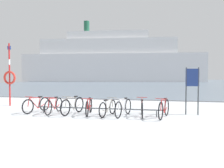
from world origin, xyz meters
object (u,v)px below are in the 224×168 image
Objects in this scene: info_sign at (192,83)px; ferry_ship at (111,61)px; bicycle_3 at (89,107)px; bicycle_4 at (108,108)px; bicycle_1 at (54,106)px; bicycle_5 at (123,107)px; bicycle_0 at (37,105)px; bicycle_6 at (142,108)px; rescue_post at (10,76)px; bicycle_7 at (164,109)px; bicycle_2 at (73,106)px.

ferry_ship is at bearing 105.84° from info_sign.
bicycle_4 is at bearing -7.50° from bicycle_3.
bicycle_3 is at bearing 172.50° from bicycle_4.
bicycle_3 is at bearing 1.72° from bicycle_1.
info_sign reaches higher than bicycle_5.
bicycle_0 is 61.90m from ferry_ship.
bicycle_1 is 3.14m from bicycle_5.
bicycle_3 is 1.05× the size of bicycle_6.
rescue_post is (-6.75, 1.72, 1.30)m from bicycle_5.
bicycle_0 is at bearing 179.16° from bicycle_7.
bicycle_2 is 1.08× the size of bicycle_6.
bicycle_2 is (1.79, -0.04, 0.02)m from bicycle_0.
bicycle_0 reaches higher than bicycle_1.
bicycle_3 is 0.87m from bicycle_4.
bicycle_3 is at bearing -78.24° from ferry_ship.
bicycle_3 is 0.84× the size of info_sign.
bicycle_5 is at bearing -161.77° from info_sign.
bicycle_6 is 0.80× the size of info_sign.
bicycle_2 reaches higher than bicycle_0.
bicycle_2 reaches higher than bicycle_4.
bicycle_1 is at bearing -178.62° from bicycle_2.
bicycle_0 is 0.95× the size of bicycle_3.
bicycle_2 is (0.89, 0.02, 0.02)m from bicycle_1.
bicycle_6 is 0.03× the size of ferry_ship.
bicycle_2 reaches higher than bicycle_7.
bicycle_0 is 0.46× the size of rescue_post.
info_sign is at bearing 38.98° from bicycle_7.
bicycle_2 is 0.03× the size of ferry_ship.
bicycle_2 is at bearing -78.91° from ferry_ship.
bicycle_3 is (1.63, 0.05, -0.01)m from bicycle_1.
bicycle_1 reaches higher than bicycle_6.
ferry_ship is at bearing 100.27° from bicycle_1.
bicycle_7 is 8.66m from rescue_post.
bicycle_5 is 1.63m from bicycle_7.
bicycle_1 is 1.04× the size of bicycle_6.
rescue_post is at bearing -82.85° from ferry_ship.
bicycle_0 is 1.04× the size of bicycle_4.
ferry_ship is at bearing 103.11° from bicycle_5.
bicycle_7 reaches higher than bicycle_5.
bicycle_6 is 0.98× the size of bicycle_7.
bicycle_3 is at bearing -17.90° from rescue_post.
bicycle_5 is at bearing -76.89° from ferry_ship.
ferry_ship is (-10.12, 60.73, 6.48)m from bicycle_0.
info_sign is (2.82, 0.93, 1.02)m from bicycle_5.
bicycle_1 is 62.12m from ferry_ship.
bicycle_2 is 0.50× the size of rescue_post.
bicycle_5 is (1.51, -0.03, 0.02)m from bicycle_3.
bicycle_5 is 7.09m from rescue_post.
bicycle_2 reaches higher than bicycle_1.
rescue_post reaches higher than bicycle_1.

